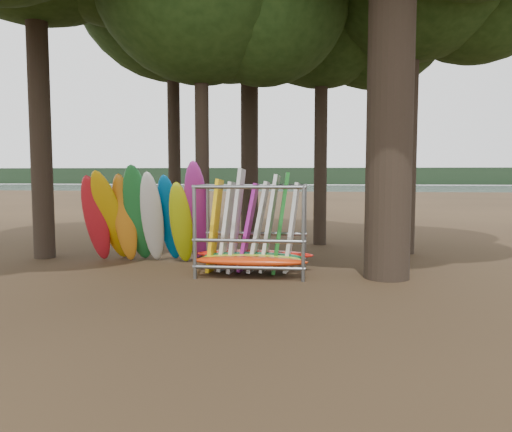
# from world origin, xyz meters

# --- Properties ---
(ground) EXTENTS (120.00, 120.00, 0.00)m
(ground) POSITION_xyz_m (0.00, 0.00, 0.00)
(ground) COLOR #47331E
(ground) RESTS_ON ground
(lake) EXTENTS (160.00, 160.00, 0.00)m
(lake) POSITION_xyz_m (0.00, 60.00, 0.00)
(lake) COLOR gray
(lake) RESTS_ON ground
(far_shore) EXTENTS (160.00, 4.00, 4.00)m
(far_shore) POSITION_xyz_m (0.00, 110.00, 2.00)
(far_shore) COLOR black
(far_shore) RESTS_ON ground
(kayak_row) EXTENTS (3.75, 2.06, 3.06)m
(kayak_row) POSITION_xyz_m (-2.51, 1.67, 1.32)
(kayak_row) COLOR #B21821
(kayak_row) RESTS_ON ground
(storage_rack) EXTENTS (3.12, 1.58, 2.70)m
(storage_rack) POSITION_xyz_m (0.73, 0.50, 1.06)
(storage_rack) COLOR slate
(storage_rack) RESTS_ON ground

